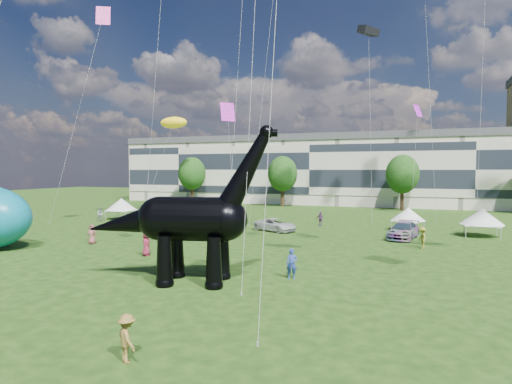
% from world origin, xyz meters
% --- Properties ---
extents(ground, '(220.00, 220.00, 0.00)m').
position_xyz_m(ground, '(0.00, 0.00, 0.00)').
color(ground, '#16330C').
rests_on(ground, ground).
extents(terrace_row, '(78.00, 11.00, 12.00)m').
position_xyz_m(terrace_row, '(-8.00, 62.00, 6.00)').
color(terrace_row, beige).
rests_on(terrace_row, ground).
extents(tree_far_left, '(5.20, 5.20, 9.44)m').
position_xyz_m(tree_far_left, '(-30.00, 53.00, 6.29)').
color(tree_far_left, '#382314').
rests_on(tree_far_left, ground).
extents(tree_mid_left, '(5.20, 5.20, 9.44)m').
position_xyz_m(tree_mid_left, '(-12.00, 53.00, 6.29)').
color(tree_mid_left, '#382314').
rests_on(tree_mid_left, ground).
extents(tree_mid_right, '(5.20, 5.20, 9.44)m').
position_xyz_m(tree_mid_right, '(8.00, 53.00, 6.29)').
color(tree_mid_right, '#382314').
rests_on(tree_mid_right, ground).
extents(dinosaur_sculpture, '(11.46, 4.22, 9.34)m').
position_xyz_m(dinosaur_sculpture, '(-2.60, 2.38, 3.53)').
color(dinosaur_sculpture, black).
rests_on(dinosaur_sculpture, ground).
extents(car_silver, '(2.33, 5.05, 1.68)m').
position_xyz_m(car_silver, '(-15.73, 22.89, 0.84)').
color(car_silver, silver).
rests_on(car_silver, ground).
extents(car_grey, '(4.52, 1.86, 1.46)m').
position_xyz_m(car_grey, '(-13.87, 25.95, 0.73)').
color(car_grey, slate).
rests_on(car_grey, ground).
extents(car_white, '(5.37, 4.13, 1.36)m').
position_xyz_m(car_white, '(-3.95, 23.68, 0.68)').
color(car_white, silver).
rests_on(car_white, ground).
extents(car_dark, '(3.14, 5.70, 1.56)m').
position_xyz_m(car_dark, '(8.89, 23.16, 0.78)').
color(car_dark, '#595960').
rests_on(car_dark, ground).
extents(gazebo_near, '(4.45, 4.45, 2.45)m').
position_xyz_m(gazebo_near, '(9.22, 29.34, 1.72)').
color(gazebo_near, white).
rests_on(gazebo_near, ground).
extents(gazebo_far, '(4.16, 4.16, 2.77)m').
position_xyz_m(gazebo_far, '(16.00, 27.10, 1.94)').
color(gazebo_far, white).
rests_on(gazebo_far, ground).
extents(gazebo_left, '(4.30, 4.30, 2.76)m').
position_xyz_m(gazebo_left, '(-26.29, 27.15, 1.94)').
color(gazebo_left, silver).
rests_on(gazebo_left, ground).
extents(visitors, '(52.34, 41.90, 1.82)m').
position_xyz_m(visitors, '(-0.64, 15.19, 0.88)').
color(visitors, '#317B44').
rests_on(visitors, ground).
extents(kites, '(65.40, 53.68, 26.33)m').
position_xyz_m(kites, '(-1.81, 35.56, 23.72)').
color(kites, '#EA0F46').
rests_on(kites, ground).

